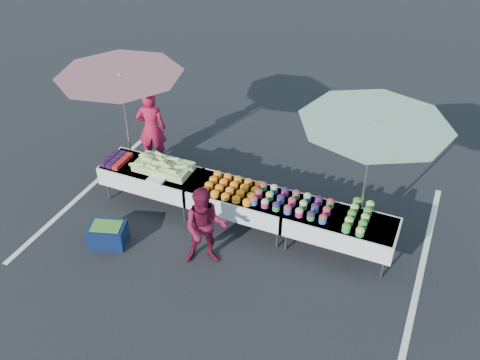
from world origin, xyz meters
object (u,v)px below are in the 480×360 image
at_px(table_left, 152,176).
at_px(customer, 205,227).
at_px(umbrella_left, 121,84).
at_px(storage_bin, 108,234).
at_px(table_center, 240,199).
at_px(umbrella_right, 373,134).
at_px(table_right, 340,226).
at_px(vendor, 152,128).

xyz_separation_m(table_left, customer, (1.65, -1.07, 0.15)).
height_order(umbrella_left, storage_bin, umbrella_left).
distance_m(table_center, storage_bin, 2.36).
distance_m(customer, storage_bin, 1.84).
xyz_separation_m(table_center, umbrella_right, (2.03, 0.40, 1.60)).
distance_m(customer, umbrella_right, 3.00).
bearing_deg(storage_bin, umbrella_right, 6.53).
relative_size(table_left, umbrella_right, 0.73).
xyz_separation_m(table_left, table_center, (1.80, 0.00, 0.00)).
bearing_deg(customer, umbrella_right, 10.19).
height_order(table_left, storage_bin, table_left).
relative_size(table_right, umbrella_right, 0.73).
distance_m(table_left, table_center, 1.80).
relative_size(vendor, umbrella_left, 0.60).
xyz_separation_m(customer, storage_bin, (-1.74, -0.30, -0.52)).
distance_m(table_left, table_right, 3.60).
relative_size(table_center, table_right, 1.00).
bearing_deg(customer, table_center, 58.32).
bearing_deg(umbrella_left, table_center, -9.09).
relative_size(table_right, customer, 1.27).
relative_size(umbrella_left, storage_bin, 3.75).
height_order(table_left, umbrella_left, umbrella_left).
xyz_separation_m(umbrella_right, storage_bin, (-3.92, -1.76, -1.97)).
distance_m(table_left, vendor, 1.38).
distance_m(table_right, storage_bin, 3.95).
xyz_separation_m(table_right, umbrella_right, (0.23, 0.40, 1.60)).
bearing_deg(umbrella_left, vendor, 89.00).
distance_m(table_center, umbrella_right, 2.61).
relative_size(table_center, customer, 1.27).
relative_size(table_center, storage_bin, 2.59).
relative_size(table_center, umbrella_right, 0.73).
bearing_deg(table_center, table_right, 0.00).
distance_m(table_center, customer, 1.09).
xyz_separation_m(table_center, vendor, (-2.49, 1.18, 0.23)).
bearing_deg(table_center, vendor, 154.60).
xyz_separation_m(table_right, storage_bin, (-3.69, -1.36, -0.38)).
bearing_deg(storage_bin, vendor, 85.44).
relative_size(customer, storage_bin, 2.03).
bearing_deg(customer, storage_bin, 165.93).
xyz_separation_m(vendor, umbrella_right, (4.52, -0.78, 1.37)).
xyz_separation_m(vendor, umbrella_left, (-0.01, -0.78, 1.33)).
xyz_separation_m(table_right, umbrella_left, (-4.30, 0.40, 1.55)).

